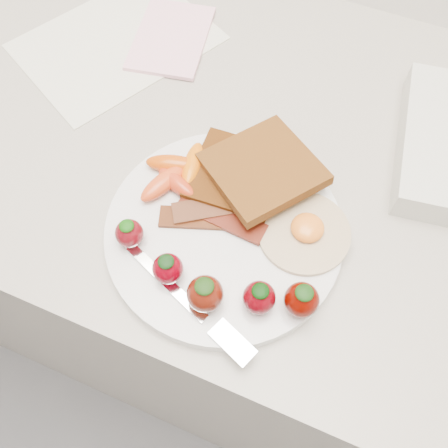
% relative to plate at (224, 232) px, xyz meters
% --- Properties ---
extents(counter, '(2.00, 0.60, 0.90)m').
position_rel_plate_xyz_m(counter, '(-0.00, 0.14, -0.46)').
color(counter, gray).
rests_on(counter, ground).
extents(plate, '(0.27, 0.27, 0.02)m').
position_rel_plate_xyz_m(plate, '(0.00, 0.00, 0.00)').
color(plate, white).
rests_on(plate, counter).
extents(toast_lower, '(0.11, 0.11, 0.01)m').
position_rel_plate_xyz_m(toast_lower, '(-0.01, 0.07, 0.02)').
color(toast_lower, '#38170A').
rests_on(toast_lower, plate).
extents(toast_upper, '(0.16, 0.16, 0.03)m').
position_rel_plate_xyz_m(toast_upper, '(0.02, 0.08, 0.03)').
color(toast_upper, '#331005').
rests_on(toast_upper, toast_lower).
extents(fried_egg, '(0.12, 0.12, 0.02)m').
position_rel_plate_xyz_m(fried_egg, '(0.09, 0.03, 0.01)').
color(fried_egg, beige).
rests_on(fried_egg, plate).
extents(bacon_strips, '(0.12, 0.09, 0.01)m').
position_rel_plate_xyz_m(bacon_strips, '(-0.02, 0.01, 0.01)').
color(bacon_strips, '#36120A').
rests_on(bacon_strips, plate).
extents(baby_carrots, '(0.08, 0.11, 0.02)m').
position_rel_plate_xyz_m(baby_carrots, '(-0.08, 0.04, 0.02)').
color(baby_carrots, '#C24708').
rests_on(baby_carrots, plate).
extents(strawberries, '(0.23, 0.07, 0.05)m').
position_rel_plate_xyz_m(strawberries, '(0.02, -0.07, 0.03)').
color(strawberries, '#5A0910').
rests_on(strawberries, plate).
extents(fork, '(0.17, 0.08, 0.00)m').
position_rel_plate_xyz_m(fork, '(0.01, -0.10, 0.01)').
color(fork, white).
rests_on(fork, plate).
extents(paper_sheet, '(0.30, 0.33, 0.00)m').
position_rel_plate_xyz_m(paper_sheet, '(-0.27, 0.23, -0.01)').
color(paper_sheet, silver).
rests_on(paper_sheet, counter).
extents(notepad, '(0.13, 0.16, 0.01)m').
position_rel_plate_xyz_m(notepad, '(-0.19, 0.26, -0.00)').
color(notepad, '#FBB5CB').
rests_on(notepad, paper_sheet).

